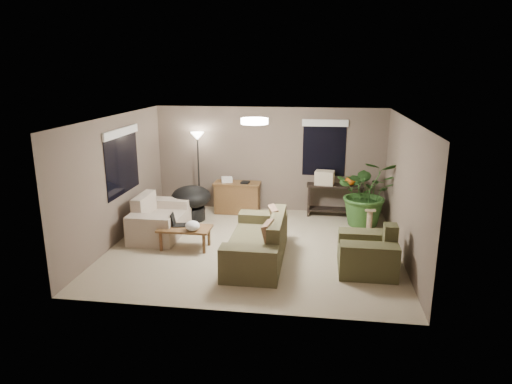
# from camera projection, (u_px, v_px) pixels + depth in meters

# --- Properties ---
(room_shell) EXTENTS (5.50, 5.50, 5.50)m
(room_shell) POSITION_uv_depth(u_px,v_px,m) (255.00, 185.00, 8.60)
(room_shell) COLOR tan
(room_shell) RESTS_ON ground
(main_sofa) EXTENTS (0.95, 2.20, 0.85)m
(main_sofa) POSITION_uv_depth(u_px,v_px,m) (259.00, 244.00, 8.23)
(main_sofa) COLOR #4B462D
(main_sofa) RESTS_ON ground
(throw_pillows) EXTENTS (0.35, 1.39, 0.47)m
(throw_pillows) POSITION_uv_depth(u_px,v_px,m) (273.00, 226.00, 8.10)
(throw_pillows) COLOR #8C7251
(throw_pillows) RESTS_ON main_sofa
(loveseat) EXTENTS (0.90, 1.60, 0.85)m
(loveseat) POSITION_uv_depth(u_px,v_px,m) (159.00, 221.00, 9.50)
(loveseat) COLOR beige
(loveseat) RESTS_ON ground
(armchair) EXTENTS (0.95, 1.00, 0.85)m
(armchair) POSITION_uv_depth(u_px,v_px,m) (368.00, 254.00, 7.78)
(armchair) COLOR #46442A
(armchair) RESTS_ON ground
(coffee_table) EXTENTS (1.00, 0.55, 0.42)m
(coffee_table) POSITION_uv_depth(u_px,v_px,m) (185.00, 231.00, 8.75)
(coffee_table) COLOR brown
(coffee_table) RESTS_ON ground
(laptop) EXTENTS (0.39, 0.31, 0.24)m
(laptop) POSITION_uv_depth(u_px,v_px,m) (178.00, 222.00, 8.84)
(laptop) COLOR black
(laptop) RESTS_ON coffee_table
(plastic_bag) EXTENTS (0.36, 0.34, 0.19)m
(plastic_bag) POSITION_uv_depth(u_px,v_px,m) (193.00, 226.00, 8.54)
(plastic_bag) COLOR white
(plastic_bag) RESTS_ON coffee_table
(desk) EXTENTS (1.10, 0.50, 0.75)m
(desk) POSITION_uv_depth(u_px,v_px,m) (237.00, 197.00, 10.94)
(desk) COLOR brown
(desk) RESTS_ON ground
(desk_papers) EXTENTS (0.70, 0.30, 0.12)m
(desk_papers) POSITION_uv_depth(u_px,v_px,m) (231.00, 180.00, 10.84)
(desk_papers) COLOR silver
(desk_papers) RESTS_ON desk
(console_table) EXTENTS (1.30, 0.40, 0.75)m
(console_table) POSITION_uv_depth(u_px,v_px,m) (334.00, 198.00, 10.70)
(console_table) COLOR black
(console_table) RESTS_ON ground
(pumpkin) EXTENTS (0.30, 0.30, 0.21)m
(pumpkin) POSITION_uv_depth(u_px,v_px,m) (351.00, 181.00, 10.55)
(pumpkin) COLOR orange
(pumpkin) RESTS_ON console_table
(cardboard_box) EXTENTS (0.47, 0.38, 0.32)m
(cardboard_box) POSITION_uv_depth(u_px,v_px,m) (325.00, 178.00, 10.61)
(cardboard_box) COLOR beige
(cardboard_box) RESTS_ON console_table
(papasan_chair) EXTENTS (1.08, 1.08, 0.80)m
(papasan_chair) POSITION_uv_depth(u_px,v_px,m) (191.00, 200.00, 10.39)
(papasan_chair) COLOR black
(papasan_chair) RESTS_ON ground
(floor_lamp) EXTENTS (0.32, 0.32, 1.91)m
(floor_lamp) POSITION_uv_depth(u_px,v_px,m) (198.00, 145.00, 10.87)
(floor_lamp) COLOR black
(floor_lamp) RESTS_ON ground
(ceiling_fixture) EXTENTS (0.50, 0.50, 0.10)m
(ceiling_fixture) POSITION_uv_depth(u_px,v_px,m) (254.00, 121.00, 8.29)
(ceiling_fixture) COLOR white
(ceiling_fixture) RESTS_ON room_shell
(houseplant) EXTENTS (1.35, 1.50, 1.17)m
(houseplant) POSITION_uv_depth(u_px,v_px,m) (367.00, 200.00, 10.00)
(houseplant) COLOR #2D5923
(houseplant) RESTS_ON ground
(cat_scratching_post) EXTENTS (0.32, 0.32, 0.50)m
(cat_scratching_post) POSITION_uv_depth(u_px,v_px,m) (369.00, 222.00, 9.69)
(cat_scratching_post) COLOR tan
(cat_scratching_post) RESTS_ON ground
(window_left) EXTENTS (0.05, 1.56, 1.33)m
(window_left) POSITION_uv_depth(u_px,v_px,m) (122.00, 150.00, 9.11)
(window_left) COLOR black
(window_left) RESTS_ON room_shell
(window_back) EXTENTS (1.06, 0.05, 1.33)m
(window_back) POSITION_uv_depth(u_px,v_px,m) (325.00, 139.00, 10.65)
(window_back) COLOR black
(window_back) RESTS_ON room_shell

